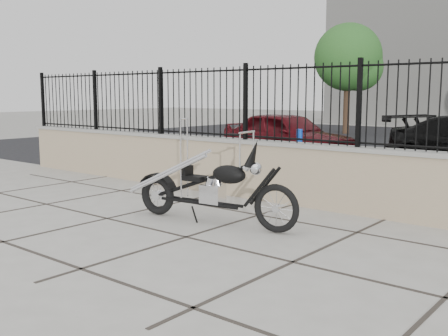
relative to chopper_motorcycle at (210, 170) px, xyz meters
name	(u,v)px	position (x,y,z in m)	size (l,w,h in m)	color
ground_plane	(186,237)	(0.25, -0.73, -0.71)	(90.00, 90.00, 0.00)	#99968E
retaining_wall	(296,174)	(0.25, 1.77, -0.23)	(14.00, 0.36, 0.96)	gray
iron_fence	(298,104)	(0.25, 1.77, 0.85)	(14.00, 0.08, 1.20)	black
chopper_motorcycle	(210,170)	(0.00, 0.00, 0.00)	(2.36, 0.41, 1.41)	black
car_red	(287,136)	(-2.88, 6.40, -0.07)	(1.50, 3.73, 1.27)	#4D0B10
bollard_a	(299,155)	(-0.94, 3.82, -0.20)	(0.12, 0.12, 1.02)	blue
tree_left	(348,54)	(-5.94, 15.99, 2.72)	(2.90, 2.90, 4.89)	#382619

